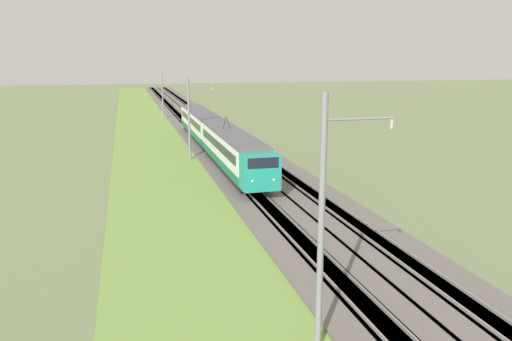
{
  "coord_description": "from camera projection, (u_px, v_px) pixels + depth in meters",
  "views": [
    {
      "loc": [
        -9.04,
        9.05,
        10.21
      ],
      "look_at": [
        25.63,
        0.0,
        2.13
      ],
      "focal_mm": 35.0,
      "sensor_mm": 36.0,
      "label": 1
    }
  ],
  "objects": [
    {
      "name": "catenary_mast_far",
      "position": [
        163.0,
        94.0,
        83.71
      ],
      "size": [
        0.22,
        2.56,
        8.36
      ],
      "color": "slate",
      "rests_on": "ground"
    },
    {
      "name": "catenary_mast_near",
      "position": [
        323.0,
        225.0,
        16.7
      ],
      "size": [
        0.22,
        2.56,
        9.19
      ],
      "color": "slate",
      "rests_on": "ground"
    },
    {
      "name": "passenger_train",
      "position": [
        215.0,
        134.0,
        53.25
      ],
      "size": [
        38.65,
        2.83,
        4.85
      ],
      "rotation": [
        0.0,
        0.0,
        3.14
      ],
      "color": "teal",
      "rests_on": "ground"
    },
    {
      "name": "track_adjacent",
      "position": [
        239.0,
        142.0,
        61.2
      ],
      "size": [
        240.0,
        1.57,
        0.45
      ],
      "color": "#4C4238",
      "rests_on": "ground"
    },
    {
      "name": "ballast_adjacent",
      "position": [
        239.0,
        142.0,
        61.2
      ],
      "size": [
        240.0,
        4.4,
        0.3
      ],
      "color": "#605B56",
      "rests_on": "ground"
    },
    {
      "name": "track_main",
      "position": [
        205.0,
        143.0,
        60.16
      ],
      "size": [
        240.0,
        1.57,
        0.45
      ],
      "color": "#4C4238",
      "rests_on": "ground"
    },
    {
      "name": "ballast_main",
      "position": [
        205.0,
        144.0,
        60.17
      ],
      "size": [
        240.0,
        4.4,
        0.3
      ],
      "color": "#605B56",
      "rests_on": "ground"
    },
    {
      "name": "catenary_mast_mid",
      "position": [
        190.0,
        118.0,
        50.25
      ],
      "size": [
        0.22,
        2.56,
        8.34
      ],
      "color": "slate",
      "rests_on": "ground"
    },
    {
      "name": "grass_verge",
      "position": [
        159.0,
        146.0,
        58.84
      ],
      "size": [
        240.0,
        10.38,
        0.12
      ],
      "color": "olive",
      "rests_on": "ground"
    }
  ]
}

